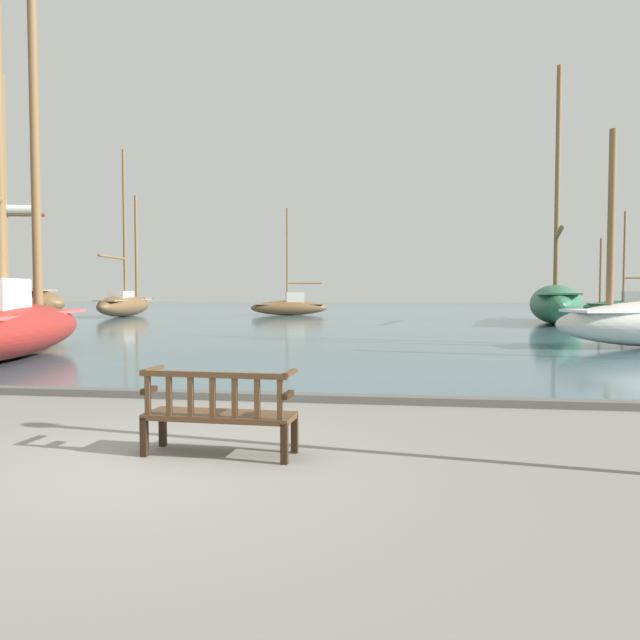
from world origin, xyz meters
TOP-DOWN VIEW (x-y plane):
  - ground_plane at (0.00, 0.00)m, footprint 160.00×160.00m
  - harbor_water at (0.00, 44.00)m, footprint 100.00×80.00m
  - quay_edge_kerb at (0.00, 3.85)m, footprint 40.00×0.30m
  - park_bench at (0.56, 0.51)m, footprint 1.62×0.60m
  - sailboat_mid_starboard at (-15.78, 32.37)m, footprint 2.51×9.29m
  - sailboat_nearest_port at (17.99, 41.70)m, footprint 5.81×1.78m
  - sailboat_centre_channel at (10.01, 27.68)m, footprint 4.43×12.20m
  - sailboat_mid_port at (-5.53, 35.89)m, footprint 5.38×2.68m

SIDE VIEW (x-z plane):
  - ground_plane at x=0.00m, z-range 0.00..0.00m
  - harbor_water at x=0.00m, z-range 0.00..0.08m
  - quay_edge_kerb at x=0.00m, z-range 0.00..0.12m
  - park_bench at x=0.56m, z-range 0.01..0.93m
  - sailboat_mid_port at x=-5.53m, z-range -2.92..4.32m
  - sailboat_nearest_port at x=17.99m, z-range -2.91..4.43m
  - sailboat_mid_starboard at x=-15.78m, z-range -4.43..6.33m
  - sailboat_centre_channel at x=10.01m, z-range -5.40..7.76m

